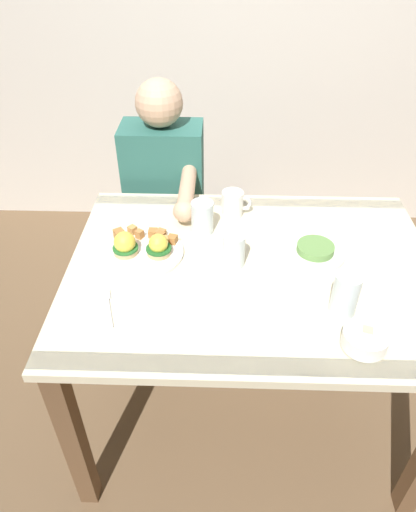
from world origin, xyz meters
TOP-DOWN VIEW (x-y plane):
  - ground_plane at (0.00, 0.00)m, footprint 6.00×6.00m
  - dining_table at (0.00, 0.00)m, footprint 1.20×0.90m
  - eggs_benedict_plate at (-0.37, 0.05)m, footprint 0.27×0.27m
  - fruit_bowl at (0.28, -0.33)m, footprint 0.12×0.12m
  - coffee_mug at (-0.06, 0.31)m, footprint 0.11×0.08m
  - fork at (-0.43, -0.20)m, footprint 0.06×0.15m
  - water_glass_near at (0.25, -0.19)m, footprint 0.08×0.08m
  - water_glass_far at (-0.06, 0.01)m, footprint 0.07×0.07m
  - water_glass_extra at (-0.17, 0.19)m, footprint 0.08×0.08m
  - side_plate at (0.21, 0.07)m, footprint 0.20×0.20m
  - diner_person at (-0.36, 0.60)m, footprint 0.34×0.54m

SIDE VIEW (x-z plane):
  - ground_plane at x=0.00m, z-range 0.00..0.00m
  - dining_table at x=0.00m, z-range 0.26..1.00m
  - diner_person at x=-0.36m, z-range 0.08..1.22m
  - fork at x=-0.43m, z-range 0.74..0.74m
  - side_plate at x=0.21m, z-range 0.74..0.77m
  - eggs_benedict_plate at x=-0.37m, z-range 0.72..0.81m
  - fruit_bowl at x=0.28m, z-range 0.74..0.80m
  - coffee_mug at x=-0.06m, z-range 0.74..0.84m
  - water_glass_extra at x=-0.17m, z-range 0.73..0.85m
  - water_glass_far at x=-0.06m, z-range 0.74..0.85m
  - water_glass_near at x=0.25m, z-range 0.73..0.86m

